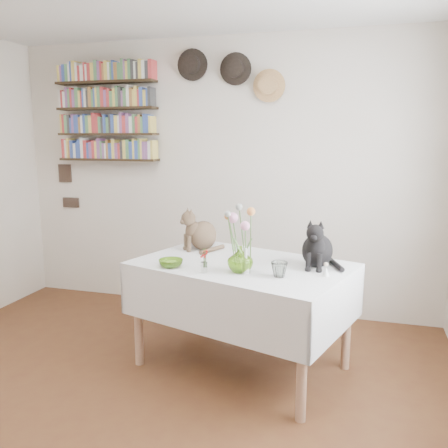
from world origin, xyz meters
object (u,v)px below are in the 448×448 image
(tabby_cat, at_px, (203,228))
(bookshelf_unit, at_px, (107,113))
(black_cat, at_px, (318,242))
(flower_vase, at_px, (240,259))
(dining_table, at_px, (242,289))

(tabby_cat, bearing_deg, bookshelf_unit, -163.12)
(black_cat, relative_size, bookshelf_unit, 0.34)
(flower_vase, xyz_separation_m, bookshelf_unit, (-1.64, 1.27, 0.99))
(bookshelf_unit, bearing_deg, flower_vase, -37.80)
(tabby_cat, relative_size, black_cat, 0.99)
(black_cat, relative_size, flower_vase, 1.96)
(tabby_cat, bearing_deg, flower_vase, -3.35)
(dining_table, height_order, tabby_cat, tabby_cat)
(dining_table, bearing_deg, flower_vase, -79.02)
(flower_vase, bearing_deg, dining_table, 100.98)
(tabby_cat, relative_size, flower_vase, 1.93)
(dining_table, relative_size, flower_vase, 9.46)
(dining_table, bearing_deg, tabby_cat, 139.86)
(bookshelf_unit, bearing_deg, tabby_cat, -31.14)
(tabby_cat, height_order, black_cat, black_cat)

